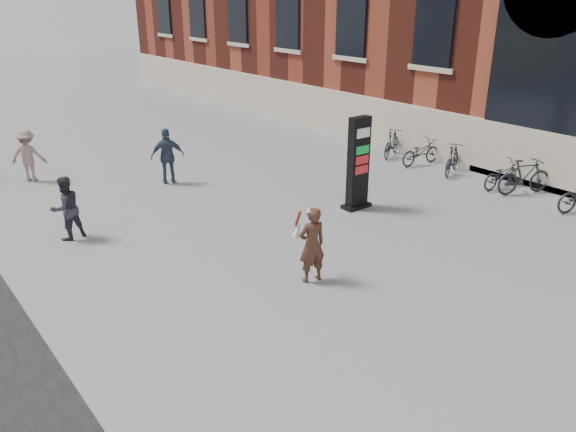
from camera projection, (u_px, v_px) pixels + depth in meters
ground at (287, 269)px, 12.29m from camera, size 100.00×100.00×0.00m
info_pylon at (358, 163)px, 15.32m from camera, size 0.83×0.43×2.58m
woman at (312, 244)px, 11.51m from camera, size 0.70×0.65×1.65m
pedestrian_a at (66, 208)px, 13.54m from camera, size 0.87×0.74×1.59m
pedestrian_b at (28, 155)px, 17.75m from camera, size 1.24×1.12×1.67m
pedestrian_c at (168, 156)px, 17.49m from camera, size 1.11×0.78×1.76m
bike_3 at (524, 177)px, 16.67m from camera, size 1.85×1.16×1.08m
bike_4 at (503, 174)px, 17.21m from camera, size 1.70×0.78×0.86m
bike_5 at (452, 159)px, 18.56m from camera, size 1.68×1.06×0.98m
bike_6 at (421, 152)px, 19.55m from camera, size 1.75×0.74×0.89m
bike_7 at (392, 143)px, 20.51m from camera, size 1.68×1.10×0.98m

